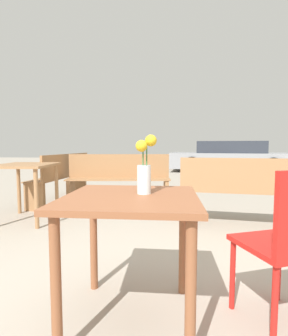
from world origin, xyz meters
TOP-DOWN VIEW (x-y plane):
  - ground_plane at (0.00, 0.00)m, footprint 40.00×40.00m
  - table_front at (0.00, 0.00)m, footprint 0.73×0.74m
  - flower_vase at (0.07, 0.06)m, footprint 0.12×0.12m
  - bench_near at (-0.65, 2.94)m, footprint 1.75×0.54m
  - bench_middle at (1.23, 1.79)m, footprint 1.79×0.58m
  - bench_far at (-1.69, 3.13)m, footprint 0.49×1.75m
  - table_back at (-1.68, 1.86)m, footprint 0.75×0.89m
  - parked_car at (2.50, 8.99)m, footprint 4.63×2.42m

SIDE VIEW (x-z plane):
  - ground_plane at x=0.00m, z-range 0.00..0.00m
  - bench_near at x=-0.65m, z-range 0.04..0.89m
  - bench_far at x=-1.69m, z-range 0.04..0.89m
  - bench_middle at x=1.23m, z-range 0.04..0.89m
  - parked_car at x=2.50m, z-range -0.02..1.15m
  - table_front at x=0.00m, z-range 0.24..0.96m
  - table_back at x=-1.68m, z-range 0.25..1.00m
  - flower_vase at x=0.07m, z-range 0.69..1.03m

